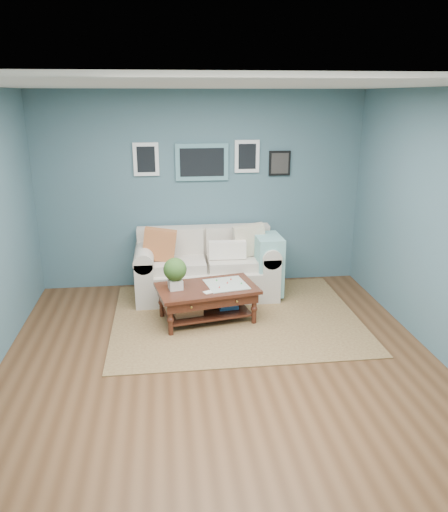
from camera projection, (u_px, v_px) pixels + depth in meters
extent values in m
plane|color=brown|center=(223.00, 370.00, 4.97)|extent=(5.00, 5.00, 0.00)
plane|color=white|center=(223.00, 85.00, 4.14)|extent=(5.00, 5.00, 0.00)
cube|color=#416169|center=(202.00, 191.00, 6.92)|extent=(4.50, 0.02, 2.70)
cube|color=#416169|center=(291.00, 397.00, 2.20)|extent=(4.50, 0.02, 2.70)
cube|color=#578B93|center=(202.00, 162.00, 6.77)|extent=(0.72, 0.03, 0.50)
cube|color=black|center=(202.00, 162.00, 6.76)|extent=(0.60, 0.01, 0.38)
cube|color=white|center=(146.00, 159.00, 6.67)|extent=(0.34, 0.03, 0.44)
cube|color=white|center=(247.00, 156.00, 6.82)|extent=(0.34, 0.03, 0.44)
cube|color=black|center=(280.00, 163.00, 6.91)|extent=(0.30, 0.03, 0.34)
cube|color=brown|center=(236.00, 317.00, 6.15)|extent=(2.98, 2.38, 0.01)
cube|color=beige|center=(206.00, 281.00, 6.79)|extent=(1.40, 0.87, 0.41)
cube|color=beige|center=(204.00, 243.00, 6.97)|extent=(1.83, 0.22, 0.47)
cube|color=beige|center=(145.00, 277.00, 6.67)|extent=(0.24, 0.87, 0.61)
cube|color=beige|center=(265.00, 272.00, 6.85)|extent=(0.24, 0.87, 0.61)
cylinder|color=beige|center=(144.00, 255.00, 6.57)|extent=(0.26, 0.87, 0.26)
cylinder|color=beige|center=(266.00, 250.00, 6.76)|extent=(0.26, 0.87, 0.26)
cube|color=beige|center=(178.00, 265.00, 6.61)|extent=(0.71, 0.55, 0.13)
cube|color=beige|center=(234.00, 262.00, 6.69)|extent=(0.71, 0.55, 0.13)
cube|color=beige|center=(177.00, 241.00, 6.79)|extent=(0.71, 0.12, 0.36)
cube|color=beige|center=(232.00, 239.00, 6.88)|extent=(0.71, 0.12, 0.36)
cube|color=#C14328|center=(160.00, 245.00, 6.50)|extent=(0.48, 0.17, 0.47)
cube|color=silver|center=(249.00, 240.00, 6.71)|extent=(0.47, 0.18, 0.46)
cube|color=white|center=(227.00, 250.00, 6.59)|extent=(0.49, 0.12, 0.24)
cube|color=#89C3C5|center=(268.00, 264.00, 6.70)|extent=(0.34, 0.54, 0.79)
cube|color=#33160F|center=(207.00, 288.00, 5.95)|extent=(1.28, 0.89, 0.04)
cube|color=#33160F|center=(207.00, 294.00, 5.98)|extent=(1.19, 0.80, 0.12)
cube|color=#33160F|center=(207.00, 312.00, 6.05)|extent=(1.07, 0.68, 0.02)
sphere|color=gold|center=(191.00, 307.00, 5.62)|extent=(0.03, 0.03, 0.03)
sphere|color=gold|center=(237.00, 301.00, 5.77)|extent=(0.03, 0.03, 0.03)
cylinder|color=#33160F|center=(170.00, 320.00, 5.64)|extent=(0.06, 0.06, 0.40)
cylinder|color=#33160F|center=(254.00, 308.00, 5.93)|extent=(0.06, 0.06, 0.40)
cylinder|color=#33160F|center=(162.00, 302.00, 6.11)|extent=(0.06, 0.06, 0.40)
cylinder|color=#33160F|center=(239.00, 293.00, 6.41)|extent=(0.06, 0.06, 0.40)
cube|color=silver|center=(175.00, 284.00, 5.87)|extent=(0.18, 0.18, 0.12)
sphere|color=#2B541A|center=(175.00, 269.00, 5.81)|extent=(0.27, 0.27, 0.27)
cube|color=beige|center=(226.00, 284.00, 6.02)|extent=(0.55, 0.55, 0.01)
cube|color=#BA7B52|center=(187.00, 306.00, 5.95)|extent=(0.37, 0.29, 0.20)
cube|color=#265697|center=(228.00, 304.00, 6.13)|extent=(0.26, 0.22, 0.11)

